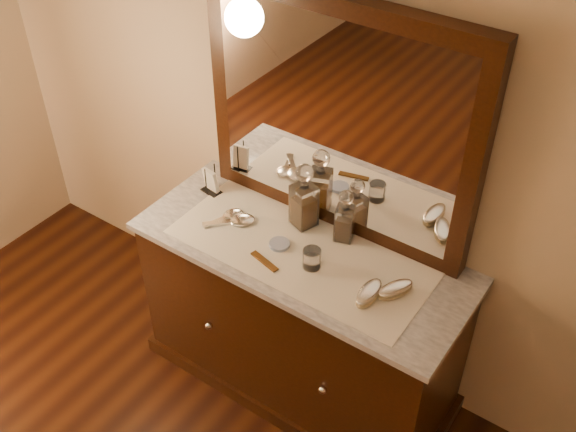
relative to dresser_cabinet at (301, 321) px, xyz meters
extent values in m
plane|color=tan|center=(0.00, 0.29, 0.99)|extent=(4.50, 4.50, 0.00)
cube|color=black|center=(0.00, 0.00, 0.00)|extent=(1.40, 0.55, 0.82)
cube|color=black|center=(0.00, 0.00, -0.37)|extent=(1.46, 0.59, 0.08)
sphere|color=silver|center=(-0.30, -0.28, 0.04)|extent=(0.04, 0.04, 0.04)
sphere|color=silver|center=(0.30, -0.28, 0.04)|extent=(0.04, 0.04, 0.04)
cube|color=white|center=(0.00, 0.00, 0.42)|extent=(1.44, 0.59, 0.03)
cube|color=black|center=(0.00, 0.25, 0.94)|extent=(1.20, 0.08, 1.00)
cube|color=white|center=(0.00, 0.21, 0.94)|extent=(1.06, 0.01, 0.86)
cube|color=white|center=(0.00, -0.02, 0.44)|extent=(1.10, 0.45, 0.00)
cylinder|color=white|center=(-0.09, -0.03, 0.45)|extent=(0.10, 0.10, 0.02)
cube|color=brown|center=(-0.08, -0.15, 0.45)|extent=(0.15, 0.06, 0.01)
cube|color=black|center=(-0.56, 0.09, 0.44)|extent=(0.10, 0.07, 0.01)
cylinder|color=black|center=(-0.57, 0.06, 0.51)|extent=(0.01, 0.01, 0.14)
cylinder|color=black|center=(-0.56, 0.12, 0.51)|extent=(0.01, 0.01, 0.14)
cube|color=white|center=(-0.56, 0.09, 0.51)|extent=(0.08, 0.04, 0.11)
cube|color=brown|center=(-0.09, 0.14, 0.51)|extent=(0.10, 0.10, 0.14)
cube|color=white|center=(-0.09, 0.14, 0.54)|extent=(0.12, 0.12, 0.20)
cylinder|color=white|center=(-0.09, 0.14, 0.66)|extent=(0.05, 0.05, 0.03)
sphere|color=white|center=(-0.09, 0.14, 0.71)|extent=(0.10, 0.10, 0.08)
cube|color=brown|center=(0.11, 0.16, 0.50)|extent=(0.08, 0.08, 0.11)
cube|color=white|center=(0.11, 0.16, 0.52)|extent=(0.09, 0.09, 0.16)
cylinder|color=white|center=(0.11, 0.16, 0.62)|extent=(0.04, 0.04, 0.03)
sphere|color=white|center=(0.11, 0.16, 0.66)|extent=(0.08, 0.08, 0.06)
ellipsoid|color=tan|center=(0.36, -0.08, 0.46)|extent=(0.08, 0.16, 0.02)
ellipsoid|color=silver|center=(0.36, -0.08, 0.48)|extent=(0.08, 0.16, 0.02)
ellipsoid|color=tan|center=(0.44, -0.01, 0.46)|extent=(0.13, 0.17, 0.02)
ellipsoid|color=silver|center=(0.44, -0.01, 0.48)|extent=(0.13, 0.17, 0.02)
ellipsoid|color=silver|center=(-0.37, 0.01, 0.45)|extent=(0.11, 0.12, 0.02)
cube|color=silver|center=(-0.40, -0.07, 0.45)|extent=(0.06, 0.12, 0.01)
ellipsoid|color=silver|center=(-0.31, 0.00, 0.45)|extent=(0.14, 0.14, 0.02)
cube|color=silver|center=(-0.38, -0.07, 0.45)|extent=(0.12, 0.12, 0.01)
cylinder|color=white|center=(0.09, -0.06, 0.49)|extent=(0.08, 0.08, 0.08)
camera|label=1|loc=(1.14, -1.74, 2.34)|focal=42.46mm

